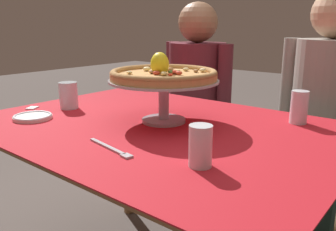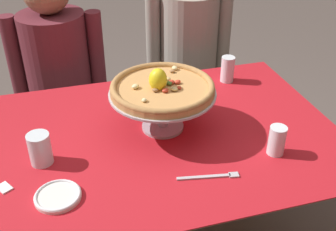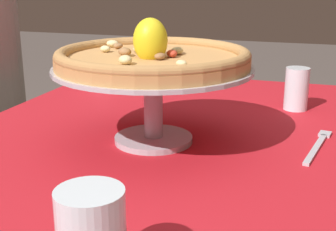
{
  "view_description": "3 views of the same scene",
  "coord_description": "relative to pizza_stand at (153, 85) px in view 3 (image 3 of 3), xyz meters",
  "views": [
    {
      "loc": [
        0.8,
        -0.92,
        1.09
      ],
      "look_at": [
        0.04,
        0.02,
        0.78
      ],
      "focal_mm": 37.27,
      "sensor_mm": 36.0,
      "label": 1
    },
    {
      "loc": [
        -0.35,
        -1.25,
        1.64
      ],
      "look_at": [
        0.02,
        0.04,
        0.79
      ],
      "focal_mm": 44.06,
      "sensor_mm": 36.0,
      "label": 2
    },
    {
      "loc": [
        -0.86,
        -0.27,
        1.08
      ],
      "look_at": [
        0.04,
        0.02,
        0.79
      ],
      "focal_mm": 49.98,
      "sensor_mm": 36.0,
      "label": 3
    }
  ],
  "objects": [
    {
      "name": "pizza_stand",
      "position": [
        0.0,
        0.0,
        0.0
      ],
      "size": [
        0.4,
        0.4,
        0.16
      ],
      "color": "#B7B7C1",
      "rests_on": "dining_table"
    },
    {
      "name": "pizza",
      "position": [
        -0.0,
        0.0,
        0.06
      ],
      "size": [
        0.39,
        0.39,
        0.1
      ],
      "color": "tan",
      "rests_on": "pizza_stand"
    },
    {
      "name": "dining_table",
      "position": [
        -0.0,
        -0.04,
        -0.22
      ],
      "size": [
        1.32,
        0.96,
        0.74
      ],
      "color": "olive",
      "rests_on": "ground"
    },
    {
      "name": "water_glass_back_right",
      "position": [
        0.39,
        0.3,
        -0.07
      ],
      "size": [
        0.06,
        0.06,
        0.12
      ],
      "color": "white",
      "rests_on": "dining_table"
    },
    {
      "name": "dinner_fork",
      "position": [
        0.08,
        -0.33,
        -0.12
      ],
      "size": [
        0.21,
        0.05,
        0.01
      ],
      "color": "#B7B7C1",
      "rests_on": "dining_table"
    },
    {
      "name": "water_glass_front_right",
      "position": [
        0.34,
        -0.26,
        -0.07
      ],
      "size": [
        0.06,
        0.06,
        0.11
      ],
      "color": "white",
      "rests_on": "dining_table"
    }
  ]
}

